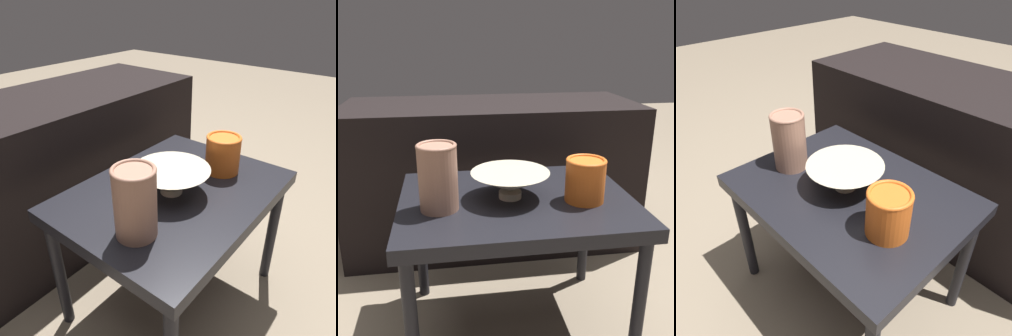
{
  "view_description": "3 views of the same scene",
  "coord_description": "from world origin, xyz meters",
  "views": [
    {
      "loc": [
        -0.68,
        -0.51,
        1.0
      ],
      "look_at": [
        -0.03,
        0.0,
        0.55
      ],
      "focal_mm": 35.0,
      "sensor_mm": 36.0,
      "label": 1
    },
    {
      "loc": [
        -0.19,
        -1.05,
        0.93
      ],
      "look_at": [
        -0.03,
        0.01,
        0.55
      ],
      "focal_mm": 42.0,
      "sensor_mm": 36.0,
      "label": 2
    },
    {
      "loc": [
        0.55,
        -0.54,
        1.07
      ],
      "look_at": [
        -0.04,
        0.01,
        0.52
      ],
      "focal_mm": 35.0,
      "sensor_mm": 36.0,
      "label": 3
    }
  ],
  "objects": [
    {
      "name": "ground_plane",
      "position": [
        0.0,
        0.0,
        0.0
      ],
      "size": [
        8.0,
        8.0,
        0.0
      ],
      "primitive_type": "plane",
      "color": "#7F705B"
    },
    {
      "name": "table",
      "position": [
        0.0,
        0.0,
        0.41
      ],
      "size": [
        0.68,
        0.51,
        0.47
      ],
      "color": "black",
      "rests_on": "ground_plane"
    },
    {
      "name": "couch_backdrop",
      "position": [
        0.0,
        0.62,
        0.32
      ],
      "size": [
        1.26,
        0.5,
        0.64
      ],
      "color": "black",
      "rests_on": "ground_plane"
    },
    {
      "name": "bowl",
      "position": [
        -0.02,
        -0.0,
        0.51
      ],
      "size": [
        0.23,
        0.23,
        0.08
      ],
      "color": "#B2A88E",
      "rests_on": "table"
    },
    {
      "name": "vase_textured_left",
      "position": [
        -0.22,
        -0.05,
        0.56
      ],
      "size": [
        0.11,
        0.11,
        0.19
      ],
      "color": "#996B56",
      "rests_on": "table"
    },
    {
      "name": "vase_colorful_right",
      "position": [
        0.19,
        -0.05,
        0.53
      ],
      "size": [
        0.11,
        0.11,
        0.13
      ],
      "color": "orange",
      "rests_on": "table"
    }
  ]
}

